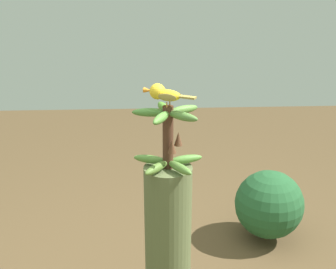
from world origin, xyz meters
TOP-DOWN VIEW (x-y plane):
  - banana_tree at (0.00, 0.00)m, footprint 0.22×0.22m
  - banana_bunch at (0.00, 0.00)m, footprint 0.31×0.31m
  - perched_bird at (-0.01, -0.02)m, footprint 0.13×0.22m
  - tropical_shrub at (-0.82, 0.72)m, footprint 0.46×0.46m

SIDE VIEW (x-z plane):
  - tropical_shrub at x=-0.82m, z-range 0.02..0.52m
  - banana_tree at x=0.00m, z-range 0.00..0.92m
  - banana_bunch at x=0.00m, z-range 0.92..1.20m
  - perched_bird at x=-0.01m, z-range 1.21..1.30m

